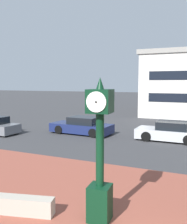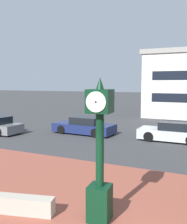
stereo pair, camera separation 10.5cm
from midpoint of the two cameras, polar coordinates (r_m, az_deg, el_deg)
name	(u,v)px [view 1 (the left image)]	position (r m, az deg, el deg)	size (l,w,h in m)	color
planter_wall	(1,204)	(8.52, -20.03, -18.35)	(3.20, 0.40, 0.50)	#ADA393
street_clock	(100,158)	(7.08, 0.97, -10.10)	(0.67, 0.73, 3.91)	black
car_street_mid	(170,132)	(17.71, 16.21, -4.27)	(4.20, 1.92, 1.28)	#B7BABF
car_street_distant	(82,126)	(19.37, -2.68, -3.12)	(4.69, 2.14, 1.28)	navy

